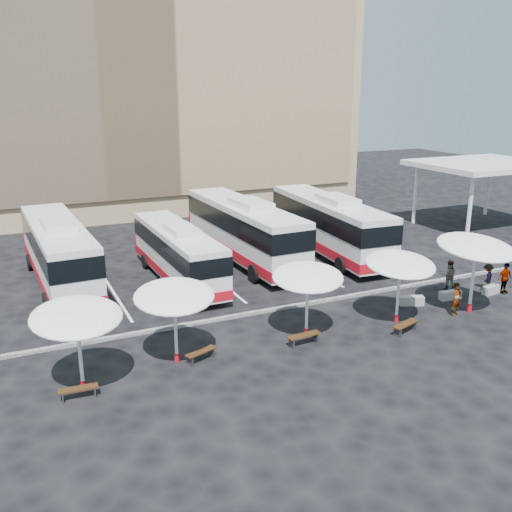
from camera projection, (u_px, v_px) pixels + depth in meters
name	position (u px, v px, depth m)	size (l,w,h in m)	color
ground	(263.00, 317.00, 28.06)	(120.00, 120.00, 0.00)	black
sandstone_building	(115.00, 67.00, 52.21)	(42.00, 18.25, 29.60)	tan
service_canopy	(483.00, 166.00, 44.99)	(10.00, 8.00, 5.20)	silver
curb_divider	(259.00, 312.00, 28.48)	(34.00, 0.25, 0.15)	black
bay_lines	(207.00, 271.00, 35.03)	(24.15, 12.00, 0.01)	white
bus_0	(58.00, 250.00, 32.19)	(3.24, 12.54, 3.95)	silver
bus_1	(178.00, 252.00, 32.82)	(2.67, 10.91, 3.45)	silver
bus_2	(244.00, 228.00, 36.67)	(3.33, 13.16, 4.15)	silver
bus_3	(329.00, 223.00, 38.18)	(3.65, 13.10, 4.11)	silver
sunshade_0	(77.00, 317.00, 20.48)	(3.62, 3.66, 3.45)	silver
sunshade_1	(174.00, 296.00, 22.67)	(3.86, 3.90, 3.39)	silver
sunshade_2	(308.00, 277.00, 25.13)	(4.11, 4.14, 3.32)	silver
sunshade_3	(400.00, 265.00, 26.62)	(3.76, 3.79, 3.42)	silver
sunshade_4	(476.00, 248.00, 27.73)	(4.31, 4.36, 3.97)	silver
wood_bench_0	(78.00, 390.00, 20.64)	(1.42, 0.46, 0.43)	black
wood_bench_1	(201.00, 353.00, 23.50)	(1.47, 0.87, 0.44)	black
wood_bench_2	(304.00, 337.00, 24.97)	(1.58, 0.51, 0.48)	black
wood_bench_3	(405.00, 326.00, 26.15)	(1.60, 0.88, 0.47)	black
conc_bench_0	(411.00, 301.00, 29.53)	(1.28, 0.43, 0.48)	gray
conc_bench_1	(450.00, 295.00, 30.35)	(1.23, 0.41, 0.46)	gray
conc_bench_2	(492.00, 289.00, 31.18)	(1.23, 0.41, 0.46)	gray
passenger_0	(456.00, 299.00, 28.08)	(0.61, 0.40, 1.69)	black
passenger_1	(450.00, 275.00, 31.58)	(0.84, 0.65, 1.72)	black
passenger_2	(505.00, 278.00, 31.08)	(1.01, 0.42, 1.73)	black
passenger_3	(487.00, 277.00, 31.49)	(0.99, 0.57, 1.53)	black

